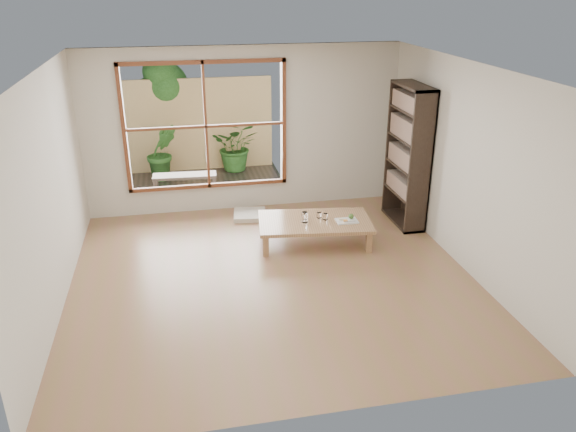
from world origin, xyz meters
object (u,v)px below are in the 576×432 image
Objects in this scene: food_tray at (348,220)px; bookshelf at (408,156)px; low_table at (315,223)px; garden_bench at (185,178)px.

bookshelf is at bearing 29.91° from food_tray.
food_tray is at bearing -151.68° from bookshelf.
bookshelf is at bearing 23.96° from low_table.
food_tray reaches higher than garden_bench.
food_tray reaches higher than low_table.
garden_bench is at bearing 150.21° from bookshelf.
bookshelf reaches higher than food_tray.
garden_bench is (-3.28, 1.88, -0.75)m from bookshelf.
low_table is 0.79× the size of bookshelf.
low_table is 1.51× the size of garden_bench.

